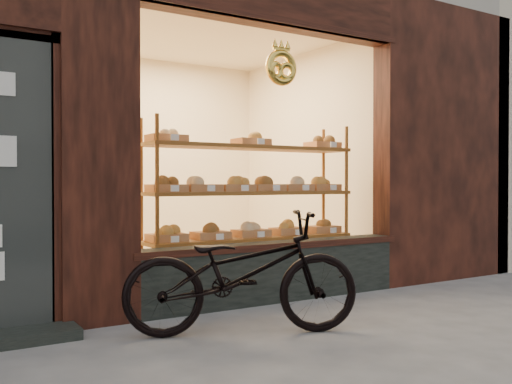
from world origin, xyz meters
TOP-DOWN VIEW (x-y plane):
  - ground at (0.00, 0.00)m, footprint 90.00×90.00m
  - display_shelf at (0.45, 2.55)m, footprint 2.20×0.45m
  - bicycle at (-0.41, 1.27)m, footprint 1.80×1.22m

SIDE VIEW (x-z plane):
  - ground at x=0.00m, z-range 0.00..0.00m
  - bicycle at x=-0.41m, z-range 0.00..0.90m
  - display_shelf at x=0.45m, z-range 0.00..1.70m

